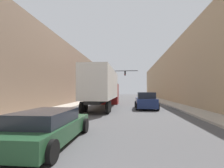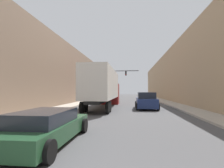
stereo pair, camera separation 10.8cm
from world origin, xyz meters
name	(u,v)px [view 1 (the left image)]	position (x,y,z in m)	size (l,w,h in m)	color
sidewalk_right	(163,101)	(6.53, 30.00, 0.07)	(2.13, 80.00, 0.15)	#B2A899
sidewalk_left	(89,101)	(-6.53, 30.00, 0.07)	(2.13, 80.00, 0.15)	#B2A899
building_right	(187,75)	(10.60, 30.00, 4.66)	(6.00, 80.00, 9.31)	tan
building_left	(67,78)	(-10.60, 30.00, 4.22)	(6.00, 80.00, 8.44)	#846B56
semi_truck	(104,87)	(-2.09, 18.48, 2.31)	(2.47, 13.02, 4.10)	silver
sedan_car	(48,127)	(-2.18, 5.22, 0.59)	(2.07, 4.74, 1.21)	#234C2D
suv_car	(146,101)	(2.47, 17.74, 0.82)	(2.23, 4.47, 1.74)	navy
traffic_signal_gantry	(109,78)	(-3.37, 34.81, 4.41)	(7.85, 0.35, 6.26)	black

